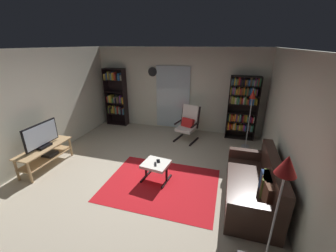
{
  "coord_description": "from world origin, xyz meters",
  "views": [
    {
      "loc": [
        1.59,
        -3.64,
        2.7
      ],
      "look_at": [
        0.33,
        0.7,
        0.93
      ],
      "focal_mm": 22.66,
      "sensor_mm": 36.0,
      "label": 1
    }
  ],
  "objects": [
    {
      "name": "lounge_armchair",
      "position": [
        0.53,
        2.1,
        0.53
      ],
      "size": [
        0.7,
        0.77,
        1.02
      ],
      "color": "black",
      "rests_on": "ground"
    },
    {
      "name": "wall_clock",
      "position": [
        -0.81,
        2.82,
        1.85
      ],
      "size": [
        0.29,
        0.03,
        0.29
      ],
      "color": "silver"
    },
    {
      "name": "floor_lamp_by_shelf",
      "position": [
        2.18,
        2.06,
        1.22
      ],
      "size": [
        0.22,
        0.22,
        1.61
      ],
      "color": "#A5A5AD",
      "rests_on": "ground"
    },
    {
      "name": "glass_door_panel",
      "position": [
        -0.14,
        2.83,
        1.05
      ],
      "size": [
        1.1,
        0.01,
        2.0
      ],
      "primitive_type": "cube",
      "color": "silver"
    },
    {
      "name": "cell_phone",
      "position": [
        0.32,
        -0.02,
        0.41
      ],
      "size": [
        0.12,
        0.16,
        0.01
      ],
      "primitive_type": "cube",
      "rotation": [
        0.0,
        0.0,
        0.39
      ],
      "color": "black",
      "rests_on": "ottoman"
    },
    {
      "name": "floor_lamp_by_sofa",
      "position": [
        2.25,
        -1.48,
        1.36
      ],
      "size": [
        0.23,
        0.23,
        1.63
      ],
      "color": "#A5A5AD",
      "rests_on": "ground"
    },
    {
      "name": "bookshelf_near_sofa",
      "position": [
        2.0,
        2.64,
        1.0
      ],
      "size": [
        0.83,
        0.3,
        1.86
      ],
      "color": "black",
      "rests_on": "ground"
    },
    {
      "name": "bookshelf_near_tv",
      "position": [
        -2.11,
        2.71,
        0.99
      ],
      "size": [
        0.72,
        0.3,
        1.93
      ],
      "color": "black",
      "rests_on": "ground"
    },
    {
      "name": "tv_remote",
      "position": [
        0.31,
        -0.15,
        0.41
      ],
      "size": [
        0.09,
        0.15,
        0.02
      ],
      "primitive_type": "cube",
      "rotation": [
        0.0,
        0.0,
        0.39
      ],
      "color": "black",
      "rests_on": "ottoman"
    },
    {
      "name": "leather_sofa",
      "position": [
        2.21,
        -0.23,
        0.32
      ],
      "size": [
        0.82,
        1.83,
        0.87
      ],
      "color": "#39251E",
      "rests_on": "ground"
    },
    {
      "name": "area_rug",
      "position": [
        0.45,
        -0.23,
        0.0
      ],
      "size": [
        2.24,
        1.73,
        0.01
      ],
      "primitive_type": "cube",
      "color": "red",
      "rests_on": "ground"
    },
    {
      "name": "wall_right",
      "position": [
        2.7,
        0.0,
        1.3
      ],
      "size": [
        0.06,
        6.0,
        2.6
      ],
      "primitive_type": "cube",
      "color": "silver",
      "rests_on": "ground"
    },
    {
      "name": "tv_stand",
      "position": [
        -2.3,
        -0.3,
        0.34
      ],
      "size": [
        0.44,
        1.3,
        0.51
      ],
      "color": "tan",
      "rests_on": "ground"
    },
    {
      "name": "ottoman",
      "position": [
        0.3,
        -0.09,
        0.33
      ],
      "size": [
        0.58,
        0.54,
        0.41
      ],
      "color": "white",
      "rests_on": "ground"
    },
    {
      "name": "wall_back",
      "position": [
        0.0,
        2.9,
        1.3
      ],
      "size": [
        5.6,
        0.06,
        2.6
      ],
      "primitive_type": "cube",
      "color": "silver",
      "rests_on": "ground"
    },
    {
      "name": "ground_plane",
      "position": [
        0.0,
        0.0,
        0.0
      ],
      "size": [
        7.02,
        7.02,
        0.0
      ],
      "primitive_type": "plane",
      "color": "#B6A993"
    },
    {
      "name": "television",
      "position": [
        -2.3,
        -0.32,
        0.77
      ],
      "size": [
        0.2,
        0.88,
        0.56
      ],
      "color": "black",
      "rests_on": "tv_stand"
    },
    {
      "name": "wall_left",
      "position": [
        -2.7,
        0.0,
        1.3
      ],
      "size": [
        0.06,
        6.0,
        2.6
      ],
      "primitive_type": "cube",
      "color": "silver",
      "rests_on": "ground"
    }
  ]
}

